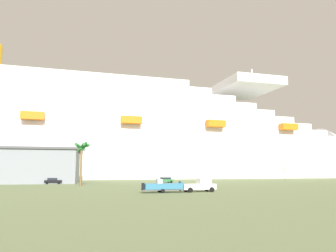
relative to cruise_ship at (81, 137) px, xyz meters
name	(u,v)px	position (x,y,z in m)	size (l,w,h in m)	color
ground_plane	(143,181)	(18.77, -36.71, -17.61)	(600.00, 600.00, 0.00)	#66754C
cruise_ship	(81,137)	(0.00, 0.00, 0.00)	(300.42, 36.31, 57.98)	white
pickup_truck	(200,185)	(16.43, -91.25, -16.57)	(5.64, 2.37, 2.20)	white
small_boat_on_trailer	(167,186)	(10.79, -91.37, -16.65)	(8.49, 2.10, 2.15)	#595960
palm_tree	(82,151)	(-1.67, -65.81, -9.74)	(3.60, 3.75, 9.94)	brown
street_lamp	(284,165)	(54.42, -61.58, -12.52)	(0.56, 0.56, 7.79)	slate
parked_car_green_wagon	(165,180)	(21.82, -52.12, -16.78)	(5.04, 2.69, 1.58)	#2D723F
parked_car_black_coupe	(53,181)	(-7.99, -51.57, -16.78)	(4.51, 2.39, 1.58)	black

